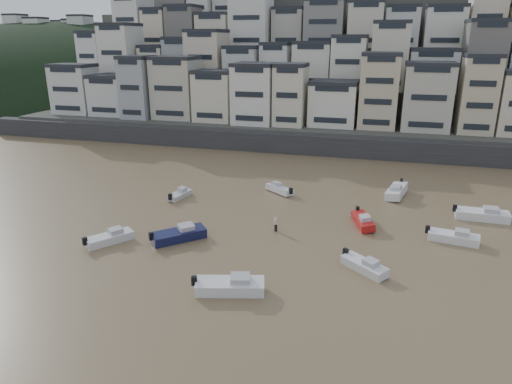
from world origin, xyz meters
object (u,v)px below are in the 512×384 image
(boat_i, at_px, (397,189))
(boat_j, at_px, (109,236))
(boat_d, at_px, (454,235))
(boat_f, at_px, (180,194))
(boat_c, at_px, (179,233))
(person_pink, at_px, (276,224))
(boat_e, at_px, (363,220))
(boat_a, at_px, (230,284))
(boat_g, at_px, (482,213))
(boat_b, at_px, (365,264))
(boat_h, at_px, (280,188))

(boat_i, bearing_deg, boat_j, -38.91)
(boat_d, height_order, boat_f, boat_d)
(boat_j, bearing_deg, boat_c, -34.64)
(boat_j, bearing_deg, person_pink, -29.50)
(boat_d, bearing_deg, boat_j, -155.09)
(boat_c, distance_m, boat_e, 20.46)
(boat_a, height_order, boat_g, boat_g)
(boat_a, height_order, boat_d, boat_a)
(boat_b, relative_size, boat_h, 1.03)
(boat_g, height_order, boat_i, boat_i)
(boat_b, height_order, boat_j, boat_j)
(boat_b, bearing_deg, boat_j, -138.69)
(boat_a, xyz_separation_m, boat_f, (-14.06, 20.61, -0.26))
(person_pink, bearing_deg, boat_a, -92.85)
(boat_j, bearing_deg, boat_d, -39.03)
(boat_d, bearing_deg, boat_b, -125.13)
(boat_c, bearing_deg, boat_i, -1.14)
(boat_e, bearing_deg, boat_c, -81.42)
(boat_b, relative_size, boat_i, 0.77)
(boat_d, relative_size, boat_g, 0.86)
(boat_b, xyz_separation_m, boat_e, (-0.76, 10.75, 0.03))
(boat_e, relative_size, boat_g, 0.83)
(boat_f, xyz_separation_m, boat_j, (-1.08, -14.73, 0.13))
(boat_c, distance_m, boat_d, 28.49)
(boat_c, distance_m, boat_j, 7.09)
(boat_a, distance_m, boat_b, 12.56)
(boat_c, bearing_deg, boat_g, -19.59)
(boat_d, relative_size, person_pink, 3.13)
(person_pink, bearing_deg, boat_e, 24.77)
(boat_a, xyz_separation_m, boat_e, (9.72, 17.66, -0.13))
(boat_c, xyz_separation_m, person_pink, (9.17, 5.11, 0.03))
(boat_e, distance_m, boat_i, 12.28)
(boat_a, bearing_deg, boat_b, 18.20)
(boat_e, height_order, boat_f, boat_e)
(boat_a, distance_m, boat_g, 32.61)
(boat_e, xyz_separation_m, boat_f, (-23.78, 2.95, -0.13))
(boat_e, distance_m, boat_f, 23.97)
(boat_b, bearing_deg, boat_d, 85.12)
(boat_f, height_order, boat_h, boat_h)
(boat_a, xyz_separation_m, boat_h, (-1.90, 26.34, -0.18))
(boat_i, relative_size, boat_j, 1.24)
(boat_f, bearing_deg, boat_e, -86.01)
(boat_c, distance_m, boat_g, 34.75)
(boat_b, relative_size, boat_g, 0.79)
(boat_d, height_order, boat_h, boat_d)
(boat_d, relative_size, boat_e, 1.04)
(boat_a, xyz_separation_m, boat_j, (-15.14, 5.88, -0.13))
(boat_e, height_order, boat_i, boat_i)
(boat_e, distance_m, boat_h, 14.51)
(boat_d, bearing_deg, boat_h, 161.93)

